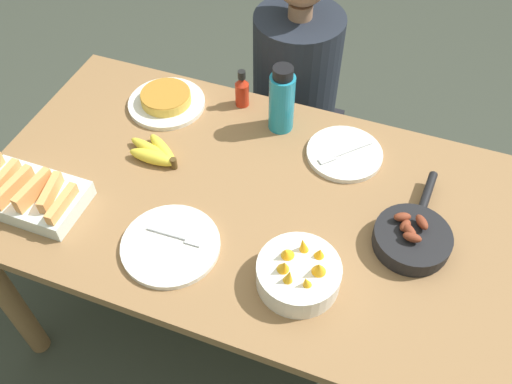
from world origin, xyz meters
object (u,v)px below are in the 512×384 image
Objects in this scene: banana_bunch at (156,153)px; empty_plate_near_front at (344,154)px; hot_sauce_bottle at (242,90)px; person_figure at (293,116)px; fruit_bowl_mango at (299,273)px; frittata_plate_center at (166,100)px; water_bottle at (282,100)px; skillet at (412,237)px; melon_tray at (29,194)px; empty_plate_far_left at (171,245)px.

banana_bunch reaches higher than empty_plate_near_front.
person_figure reaches higher than hot_sauce_bottle.
fruit_bowl_mango is 0.69m from hot_sauce_bottle.
frittata_plate_center is 0.78m from fruit_bowl_mango.
fruit_bowl_mango is 0.57m from water_bottle.
melon_tray is at bearing 106.93° from skillet.
hot_sauce_bottle is 0.11× the size of person_figure.
empty_plate_far_left is 0.34m from fruit_bowl_mango.
frittata_plate_center is at bearing 141.20° from fruit_bowl_mango.
empty_plate_far_left is at bearing -62.49° from frittata_plate_center.
melon_tray is at bearing -131.80° from banana_bunch.
fruit_bowl_mango is at bearing 1.10° from melon_tray.
frittata_plate_center is 0.59m from person_figure.
fruit_bowl_mango is at bearing -57.06° from hot_sauce_bottle.
water_bottle reaches higher than hot_sauce_bottle.
frittata_plate_center is at bearing -174.83° from water_bottle.
empty_plate_far_left is at bearing 115.68° from skillet.
banana_bunch is 0.82× the size of empty_plate_near_front.
person_figure reaches higher than water_bottle.
melon_tray reaches higher than banana_bunch.
skillet is 0.63m from empty_plate_far_left.
skillet is 0.32m from fruit_bowl_mango.
water_bottle reaches higher than empty_plate_near_front.
water_bottle is at bearing 60.72° from skillet.
empty_plate_near_front is (-0.24, 0.25, -0.02)m from skillet.
skillet is 0.35m from empty_plate_near_front.
skillet is at bearing 12.67° from melon_tray.
melon_tray is 0.88× the size of skillet.
fruit_bowl_mango is 0.18× the size of person_figure.
person_figure reaches higher than frittata_plate_center.
hot_sauce_bottle is at bearing 159.52° from water_bottle.
skillet is at bearing 41.35° from fruit_bowl_mango.
banana_bunch is at bearing -158.65° from empty_plate_near_front.
banana_bunch is at bearing 153.64° from fruit_bowl_mango.
empty_plate_far_left is 1.16× the size of water_bottle.
banana_bunch is at bearing 90.72° from skillet.
fruit_bowl_mango is (0.00, -0.47, 0.03)m from empty_plate_near_front.
banana_bunch is 0.77m from skillet.
skillet is at bearing 21.42° from empty_plate_far_left.
banana_bunch is 1.42× the size of hot_sauce_bottle.
skillet is 0.56m from water_bottle.
water_bottle is at bearing 5.17° from frittata_plate_center.
banana_bunch is 0.35m from hot_sauce_bottle.
frittata_plate_center is 0.60m from empty_plate_near_front.
empty_plate_far_left is 0.56m from water_bottle.
empty_plate_near_front is at bearing -13.96° from water_bottle.
fruit_bowl_mango is 0.98m from person_figure.
frittata_plate_center is 1.89× the size of hot_sauce_bottle.
frittata_plate_center is 0.25m from hot_sauce_bottle.
fruit_bowl_mango is at bearing 2.74° from empty_plate_far_left.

